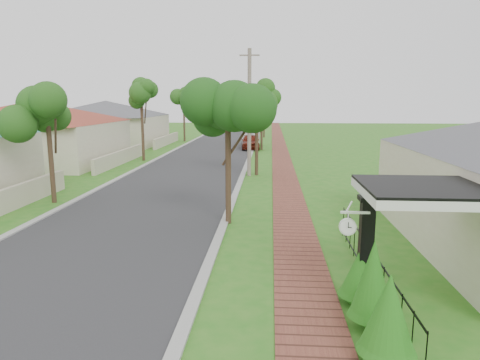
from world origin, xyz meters
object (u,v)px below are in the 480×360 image
(parked_car_white, at_px, (251,139))
(near_tree, at_px, (228,121))
(station_clock, at_px, (348,225))
(porch_post, at_px, (365,256))
(parked_car_red, at_px, (250,142))
(utility_pole, at_px, (249,113))

(parked_car_white, xyz_separation_m, near_tree, (0.40, -27.56, 3.12))
(station_clock, bearing_deg, porch_post, 39.38)
(parked_car_red, relative_size, near_tree, 0.85)
(porch_post, xyz_separation_m, parked_car_red, (-4.15, 31.51, -0.41))
(parked_car_red, height_order, near_tree, near_tree)
(near_tree, bearing_deg, utility_pole, 88.62)
(porch_post, bearing_deg, station_clock, -140.62)
(station_clock, bearing_deg, parked_car_red, 96.55)
(parked_car_white, distance_m, station_clock, 34.41)
(parked_car_white, bearing_deg, utility_pole, -87.49)
(parked_car_red, distance_m, utility_pole, 15.14)
(parked_car_red, xyz_separation_m, parked_car_white, (0.00, 2.28, 0.05))
(porch_post, distance_m, utility_pole, 17.30)
(porch_post, distance_m, near_tree, 7.78)
(station_clock, bearing_deg, near_tree, 116.19)
(porch_post, bearing_deg, parked_car_red, 97.50)
(parked_car_red, distance_m, station_clock, 32.14)
(parked_car_white, height_order, utility_pole, utility_pole)
(utility_pole, relative_size, station_clock, 11.89)
(porch_post, relative_size, parked_car_white, 0.55)
(parked_car_red, height_order, station_clock, station_clock)
(utility_pole, bearing_deg, porch_post, -78.18)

